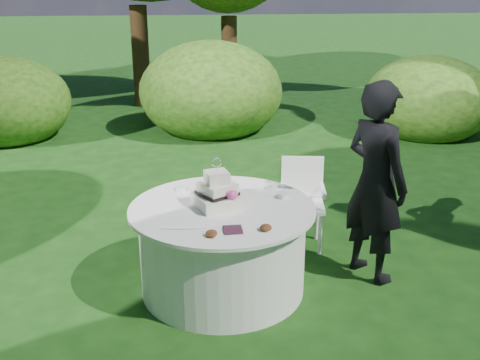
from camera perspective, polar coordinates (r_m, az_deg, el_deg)
name	(u,v)px	position (r m, az deg, el deg)	size (l,w,h in m)	color
ground	(223,288)	(5.02, -1.73, -10.88)	(80.00, 80.00, 0.00)	#12370F
napkins	(233,230)	(4.23, -0.72, -5.08)	(0.14, 0.14, 0.02)	#411C30
feather_plume	(192,227)	(4.30, -4.94, -4.77)	(0.48, 0.07, 0.01)	white
guest	(376,182)	(5.00, 13.61, -0.24)	(0.65, 0.43, 1.79)	black
table	(223,248)	(4.83, -1.78, -6.92)	(1.56, 1.56, 0.77)	silver
cake	(217,194)	(4.64, -2.30, -1.39)	(0.43, 0.43, 0.43)	white
chair	(302,195)	(5.64, 6.33, -1.57)	(0.49, 0.48, 0.89)	white
votives	(245,190)	(4.98, 0.53, -1.03)	(0.96, 0.38, 0.04)	white
petal_cups	(239,230)	(4.19, -0.10, -5.14)	(0.50, 0.14, 0.05)	#562D16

